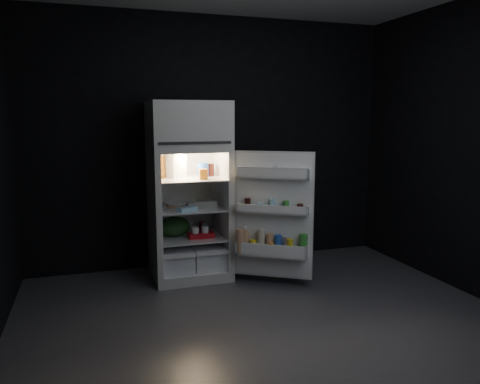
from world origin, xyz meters
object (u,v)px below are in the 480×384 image
object	(u,v)px
refrigerator	(188,184)
egg_carton	(202,205)
yogurt_tray	(201,235)
milk_jug	(176,166)
fridge_door	(273,218)

from	to	relation	value
refrigerator	egg_carton	xyz separation A→B (m)	(0.11, -0.14, -0.19)
egg_carton	yogurt_tray	bearing A→B (deg)	-145.19
refrigerator	milk_jug	distance (m)	0.23
fridge_door	egg_carton	size ratio (longest dim) A/B	4.17
refrigerator	yogurt_tray	size ratio (longest dim) A/B	6.97
fridge_door	egg_carton	bearing A→B (deg)	142.94
milk_jug	yogurt_tray	distance (m)	0.74
milk_jug	egg_carton	world-z (taller)	milk_jug
fridge_door	yogurt_tray	world-z (taller)	fridge_door
fridge_door	yogurt_tray	bearing A→B (deg)	144.34
milk_jug	egg_carton	xyz separation A→B (m)	(0.23, -0.14, -0.38)
refrigerator	fridge_door	distance (m)	0.95
refrigerator	milk_jug	bearing A→B (deg)	178.67
fridge_door	egg_carton	xyz separation A→B (m)	(-0.58, 0.44, 0.09)
refrigerator	yogurt_tray	xyz separation A→B (m)	(0.09, -0.15, -0.50)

